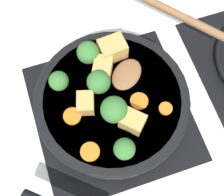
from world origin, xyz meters
TOP-DOWN VIEW (x-y plane):
  - ground_plane at (0.00, 0.00)m, footprint 2.40×2.40m
  - front_burner_grate at (0.00, 0.00)m, footprint 0.31×0.31m
  - skillet_pan at (0.00, -0.00)m, footprint 0.36×0.34m
  - wooden_spoon at (-0.10, 0.11)m, footprint 0.25×0.26m
  - tofu_cube_center_large at (0.06, 0.02)m, footprint 0.05×0.05m
  - tofu_cube_near_handle at (-0.09, 0.03)m, footprint 0.04×0.05m
  - tofu_cube_east_chunk at (-0.05, -0.00)m, footprint 0.05×0.05m
  - tofu_cube_west_chunk at (0.00, -0.05)m, footprint 0.04×0.04m
  - broccoli_floret_near_spoon at (-0.03, -0.02)m, footprint 0.04×0.04m
  - broccoli_floret_center_top at (0.03, -0.01)m, footprint 0.05×0.05m
  - broccoli_floret_east_rim at (-0.09, -0.02)m, footprint 0.04×0.04m
  - broccoli_floret_west_rim at (0.10, -0.01)m, footprint 0.04×0.04m
  - broccoli_floret_north_edge at (-0.05, -0.08)m, footprint 0.04×0.04m
  - carrot_slice_orange_thin at (0.05, 0.08)m, footprint 0.02×0.02m
  - carrot_slice_near_center at (0.02, 0.04)m, footprint 0.03×0.03m
  - carrot_slice_edge_slice at (0.01, -0.08)m, footprint 0.03×0.03m
  - carrot_slice_under_broccoli at (0.08, -0.07)m, footprint 0.03×0.03m

SIDE VIEW (x-z plane):
  - ground_plane at x=0.00m, z-range 0.00..0.00m
  - front_burner_grate at x=0.00m, z-range 0.00..0.03m
  - skillet_pan at x=0.00m, z-range 0.03..0.09m
  - carrot_slice_orange_thin at x=0.05m, z-range 0.09..0.09m
  - carrot_slice_near_center at x=0.02m, z-range 0.09..0.09m
  - carrot_slice_edge_slice at x=0.01m, z-range 0.09..0.09m
  - carrot_slice_under_broccoli at x=0.08m, z-range 0.09..0.09m
  - wooden_spoon at x=-0.10m, z-range 0.09..0.10m
  - tofu_cube_west_chunk at x=0.00m, z-range 0.09..0.12m
  - tofu_cube_center_large at x=0.06m, z-range 0.09..0.12m
  - tofu_cube_east_chunk at x=-0.05m, z-range 0.09..0.12m
  - tofu_cube_near_handle at x=-0.09m, z-range 0.09..0.12m
  - broccoli_floret_north_edge at x=-0.05m, z-range 0.09..0.13m
  - broccoli_floret_west_rim at x=0.10m, z-range 0.09..0.13m
  - broccoli_floret_east_rim at x=-0.09m, z-range 0.09..0.14m
  - broccoli_floret_near_spoon at x=-0.03m, z-range 0.09..0.14m
  - broccoli_floret_center_top at x=0.03m, z-range 0.09..0.14m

